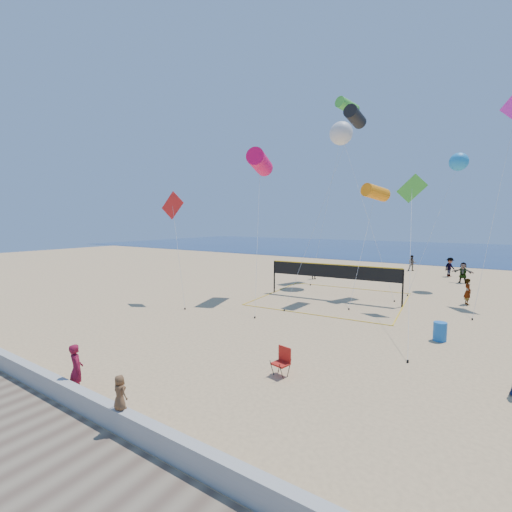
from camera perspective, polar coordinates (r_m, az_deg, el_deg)
The scene contains 22 objects.
ground at distance 11.31m, azimuth -5.02°, elevation -21.63°, with size 120.00×120.00×0.00m, color tan.
ocean at distance 70.33m, azimuth 27.99°, elevation 0.88°, with size 140.00×50.00×0.03m, color navy.
seawall at distance 9.31m, azimuth -17.88°, elevation -26.29°, with size 32.00×0.30×0.60m, color #B2B3AE.
boardwalk at distance 8.61m, azimuth -30.11°, elevation -32.12°, with size 32.00×3.60×0.03m, color #7A6953.
woman at distance 12.05m, azimuth -27.75°, elevation -16.41°, with size 0.57×0.38×1.57m, color maroon.
toddler at distance 9.61m, azimuth -21.75°, elevation -20.36°, with size 0.42×0.27×0.86m, color brown.
far_person_0 at distance 31.39m, azimuth 9.59°, elevation -2.49°, with size 0.85×0.36×1.46m, color gray.
far_person_1 at distance 33.86m, azimuth 31.22°, elevation -2.39°, with size 1.63×0.52×1.76m, color gray.
far_person_2 at distance 25.27m, azimuth 31.81°, elevation -5.07°, with size 0.60×0.40×1.65m, color gray.
far_person_3 at distance 39.74m, azimuth 24.57°, elevation -1.07°, with size 0.80×0.62×1.64m, color gray.
far_person_4 at distance 37.16m, azimuth 29.59°, elevation -1.62°, with size 1.17×0.67×1.81m, color gray.
camp_chair at distance 12.12m, azimuth 4.43°, elevation -16.85°, with size 0.60×0.72×1.07m.
trash_barrel at distance 17.29m, azimuth 28.32°, elevation -11.01°, with size 0.55×0.55×0.82m, color blue.
volleyball_net at distance 23.44m, azimuth 12.67°, elevation -3.13°, with size 9.46×9.32×2.38m.
kite_0 at distance 23.79m, azimuth 0.67°, elevation 15.35°, with size 3.76×6.33×9.93m.
kite_1 at distance 24.89m, azimuth 16.18°, elevation 21.36°, with size 2.59×6.73×12.57m.
kite_2 at distance 25.00m, azimuth 19.30°, elevation 9.95°, with size 1.65×5.85×7.76m.
kite_3 at distance 22.64m, azimuth -13.67°, elevation 7.60°, with size 3.11×1.40×7.12m.
kite_4 at distance 21.47m, azimuth 24.54°, elevation 9.24°, with size 2.32×8.55×7.93m.
kite_6 at distance 29.89m, azimuth 14.00°, elevation 19.21°, with size 6.47×5.33×13.15m.
kite_7 at distance 31.10m, azimuth 30.71°, elevation 13.34°, with size 3.29×6.08×10.40m.
kite_8 at distance 33.91m, azimuth 14.98°, elevation 22.97°, with size 1.83×6.51×15.99m.
Camera 1 is at (6.24, -7.86, 5.20)m, focal length 24.00 mm.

